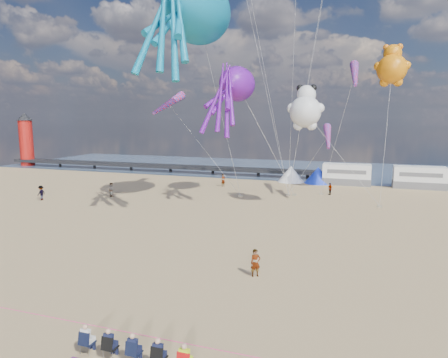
# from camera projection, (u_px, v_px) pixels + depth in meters

# --- Properties ---
(ground) EXTENTS (120.00, 120.00, 0.00)m
(ground) POSITION_uv_depth(u_px,v_px,m) (209.00, 293.00, 22.05)
(ground) COLOR tan
(ground) RESTS_ON ground
(water) EXTENTS (120.00, 120.00, 0.00)m
(water) POSITION_uv_depth(u_px,v_px,m) (315.00, 170.00, 73.54)
(water) COLOR #384E6C
(water) RESTS_ON ground
(pier) EXTENTS (60.00, 3.00, 0.50)m
(pier) POSITION_uv_depth(u_px,v_px,m) (150.00, 166.00, 71.93)
(pier) COLOR black
(pier) RESTS_ON ground
(lighthouse) EXTENTS (2.60, 2.60, 9.00)m
(lighthouse) POSITION_uv_depth(u_px,v_px,m) (26.00, 143.00, 80.24)
(lighthouse) COLOR #A5140F
(lighthouse) RESTS_ON ground
(motorhome_0) EXTENTS (6.60, 2.50, 3.00)m
(motorhome_0) POSITION_uv_depth(u_px,v_px,m) (347.00, 174.00, 57.38)
(motorhome_0) COLOR silver
(motorhome_0) RESTS_ON ground
(motorhome_1) EXTENTS (6.60, 2.50, 3.00)m
(motorhome_1) POSITION_uv_depth(u_px,v_px,m) (419.00, 177.00, 54.38)
(motorhome_1) COLOR silver
(motorhome_1) RESTS_ON ground
(tent_white) EXTENTS (4.00, 4.00, 2.40)m
(tent_white) POSITION_uv_depth(u_px,v_px,m) (291.00, 174.00, 59.95)
(tent_white) COLOR white
(tent_white) RESTS_ON ground
(tent_blue) EXTENTS (4.00, 4.00, 2.40)m
(tent_blue) POSITION_uv_depth(u_px,v_px,m) (318.00, 175.00, 58.69)
(tent_blue) COLOR #1933CC
(tent_blue) RESTS_ON ground
(spectator_row) EXTENTS (6.10, 0.90, 1.30)m
(spectator_row) POSITION_uv_depth(u_px,v_px,m) (135.00, 347.00, 15.71)
(spectator_row) COLOR black
(spectator_row) RESTS_ON ground
(rope_line) EXTENTS (34.00, 0.03, 0.03)m
(rope_line) POSITION_uv_depth(u_px,v_px,m) (169.00, 340.00, 17.36)
(rope_line) COLOR #F2338C
(rope_line) RESTS_ON ground
(standing_person) EXTENTS (0.74, 0.67, 1.70)m
(standing_person) POSITION_uv_depth(u_px,v_px,m) (255.00, 263.00, 24.29)
(standing_person) COLOR tan
(standing_person) RESTS_ON ground
(beachgoer_1) EXTENTS (1.00, 0.85, 1.74)m
(beachgoer_1) POSITION_uv_depth(u_px,v_px,m) (111.00, 190.00, 48.71)
(beachgoer_1) COLOR #7F6659
(beachgoer_1) RESTS_ON ground
(beachgoer_2) EXTENTS (0.66, 0.84, 1.72)m
(beachgoer_2) POSITION_uv_depth(u_px,v_px,m) (41.00, 193.00, 46.71)
(beachgoer_2) COLOR #7F6659
(beachgoer_2) RESTS_ON ground
(beachgoer_3) EXTENTS (1.06, 1.10, 1.51)m
(beachgoer_3) POSITION_uv_depth(u_px,v_px,m) (330.00, 189.00, 49.99)
(beachgoer_3) COLOR #7F6659
(beachgoer_3) RESTS_ON ground
(beachgoer_5) EXTENTS (1.33, 1.64, 1.75)m
(beachgoer_5) POSITION_uv_depth(u_px,v_px,m) (223.00, 180.00, 55.95)
(beachgoer_5) COLOR #7F6659
(beachgoer_5) RESTS_ON ground
(sandbag_a) EXTENTS (0.50, 0.35, 0.22)m
(sandbag_a) POSITION_uv_depth(u_px,v_px,m) (241.00, 196.00, 48.74)
(sandbag_a) COLOR gray
(sandbag_a) RESTS_ON ground
(sandbag_b) EXTENTS (0.50, 0.35, 0.22)m
(sandbag_b) POSITION_uv_depth(u_px,v_px,m) (294.00, 195.00, 49.52)
(sandbag_b) COLOR gray
(sandbag_b) RESTS_ON ground
(sandbag_c) EXTENTS (0.50, 0.35, 0.22)m
(sandbag_c) POSITION_uv_depth(u_px,v_px,m) (380.00, 206.00, 42.98)
(sandbag_c) COLOR gray
(sandbag_c) RESTS_ON ground
(sandbag_d) EXTENTS (0.50, 0.35, 0.22)m
(sandbag_d) POSITION_uv_depth(u_px,v_px,m) (321.00, 194.00, 49.95)
(sandbag_d) COLOR gray
(sandbag_d) RESTS_ON ground
(sandbag_e) EXTENTS (0.50, 0.35, 0.22)m
(sandbag_e) POSITION_uv_depth(u_px,v_px,m) (288.00, 195.00, 49.34)
(sandbag_e) COLOR gray
(sandbag_e) RESTS_ON ground
(kite_octopus_teal) EXTENTS (5.55, 11.58, 12.91)m
(kite_octopus_teal) POSITION_uv_depth(u_px,v_px,m) (197.00, 11.00, 38.82)
(kite_octopus_teal) COLOR #0A739A
(kite_octopus_purple) EXTENTS (4.96, 9.39, 10.26)m
(kite_octopus_purple) POSITION_uv_depth(u_px,v_px,m) (237.00, 84.00, 45.57)
(kite_octopus_purple) COLOR #601093
(kite_panda) EXTENTS (3.85, 3.62, 5.40)m
(kite_panda) POSITION_uv_depth(u_px,v_px,m) (305.00, 112.00, 39.91)
(kite_panda) COLOR silver
(kite_teddy_orange) EXTENTS (4.77, 4.58, 5.76)m
(kite_teddy_orange) POSITION_uv_depth(u_px,v_px,m) (392.00, 69.00, 45.71)
(kite_teddy_orange) COLOR orange
(windsock_left) EXTENTS (1.83, 7.06, 6.98)m
(windsock_left) POSITION_uv_depth(u_px,v_px,m) (168.00, 104.00, 49.95)
(windsock_left) COLOR red
(windsock_mid) EXTENTS (1.35, 6.56, 6.51)m
(windsock_mid) POSITION_uv_depth(u_px,v_px,m) (355.00, 74.00, 42.71)
(windsock_mid) COLOR red
(windsock_right) EXTENTS (1.51, 4.70, 4.63)m
(windsock_right) POSITION_uv_depth(u_px,v_px,m) (328.00, 137.00, 44.32)
(windsock_right) COLOR red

